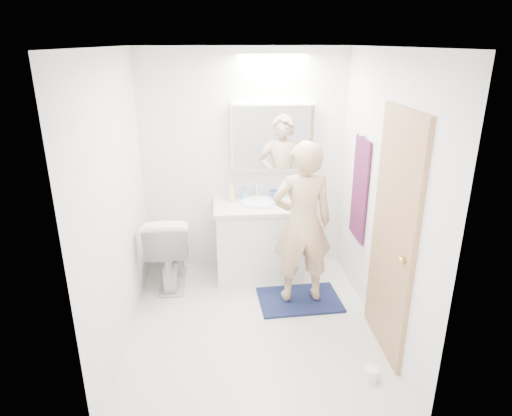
{
  "coord_description": "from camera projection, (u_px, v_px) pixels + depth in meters",
  "views": [
    {
      "loc": [
        -0.25,
        -3.45,
        2.44
      ],
      "look_at": [
        0.05,
        0.25,
        1.05
      ],
      "focal_mm": 31.37,
      "sensor_mm": 36.0,
      "label": 1
    }
  ],
  "objects": [
    {
      "name": "toilet_paper_roll",
      "position": [
        371.0,
        374.0,
        3.42
      ],
      "size": [
        0.11,
        0.11,
        0.1
      ],
      "primitive_type": "cylinder",
      "color": "white",
      "rests_on": "floor"
    },
    {
      "name": "wall_back",
      "position": [
        244.0,
        163.0,
        4.85
      ],
      "size": [
        2.5,
        0.0,
        2.5
      ],
      "primitive_type": "plane",
      "rotation": [
        1.57,
        0.0,
        0.0
      ],
      "color": "white",
      "rests_on": "floor"
    },
    {
      "name": "person",
      "position": [
        302.0,
        223.0,
        4.18
      ],
      "size": [
        0.6,
        0.41,
        1.58
      ],
      "primitive_type": "imported",
      "rotation": [
        0.0,
        0.0,
        3.2
      ],
      "color": "tan",
      "rests_on": "bath_rug"
    },
    {
      "name": "medicine_cabinet",
      "position": [
        273.0,
        137.0,
        4.69
      ],
      "size": [
        0.88,
        0.14,
        0.7
      ],
      "primitive_type": "cube",
      "color": "white",
      "rests_on": "wall_back"
    },
    {
      "name": "ceiling",
      "position": [
        252.0,
        47.0,
        3.26
      ],
      "size": [
        2.5,
        2.5,
        0.0
      ],
      "primitive_type": "plane",
      "rotation": [
        3.14,
        0.0,
        0.0
      ],
      "color": "white",
      "rests_on": "floor"
    },
    {
      "name": "bath_rug",
      "position": [
        299.0,
        300.0,
        4.47
      ],
      "size": [
        0.83,
        0.6,
        0.02
      ],
      "primitive_type": "cube",
      "rotation": [
        0.0,
        0.0,
        0.06
      ],
      "color": "#162344",
      "rests_on": "floor"
    },
    {
      "name": "towel_hook",
      "position": [
        363.0,
        136.0,
        4.12
      ],
      "size": [
        0.07,
        0.02,
        0.02
      ],
      "primitive_type": "cylinder",
      "rotation": [
        0.0,
        1.57,
        0.0
      ],
      "color": "silver",
      "rests_on": "wall_right"
    },
    {
      "name": "vanity_cabinet",
      "position": [
        259.0,
        242.0,
        4.87
      ],
      "size": [
        0.9,
        0.55,
        0.78
      ],
      "primitive_type": "cube",
      "color": "white",
      "rests_on": "floor"
    },
    {
      "name": "countertop",
      "position": [
        259.0,
        206.0,
        4.73
      ],
      "size": [
        0.95,
        0.58,
        0.04
      ],
      "primitive_type": "cube",
      "color": "silver",
      "rests_on": "vanity_cabinet"
    },
    {
      "name": "soap_bottle_a",
      "position": [
        231.0,
        191.0,
        4.8
      ],
      "size": [
        0.11,
        0.11,
        0.22
      ],
      "primitive_type": "imported",
      "rotation": [
        0.0,
        0.0,
        0.49
      ],
      "color": "beige",
      "rests_on": "countertop"
    },
    {
      "name": "mirror_panel",
      "position": [
        273.0,
        138.0,
        4.62
      ],
      "size": [
        0.84,
        0.01,
        0.66
      ],
      "primitive_type": "cube",
      "color": "silver",
      "rests_on": "medicine_cabinet"
    },
    {
      "name": "soap_bottle_b",
      "position": [
        245.0,
        193.0,
        4.85
      ],
      "size": [
        0.08,
        0.08,
        0.16
      ],
      "primitive_type": "imported",
      "rotation": [
        0.0,
        0.0,
        -0.11
      ],
      "color": "#5F9CCB",
      "rests_on": "countertop"
    },
    {
      "name": "towel",
      "position": [
        360.0,
        189.0,
        4.31
      ],
      "size": [
        0.02,
        0.42,
        1.0
      ],
      "primitive_type": "cube",
      "color": "#111537",
      "rests_on": "wall_right"
    },
    {
      "name": "faucet",
      "position": [
        257.0,
        191.0,
        4.9
      ],
      "size": [
        0.02,
        0.02,
        0.16
      ],
      "primitive_type": "cylinder",
      "color": "silver",
      "rests_on": "countertop"
    },
    {
      "name": "sink_basin",
      "position": [
        258.0,
        202.0,
        4.75
      ],
      "size": [
        0.36,
        0.36,
        0.03
      ],
      "primitive_type": "cylinder",
      "color": "white",
      "rests_on": "countertop"
    },
    {
      "name": "door_knob",
      "position": [
        402.0,
        260.0,
        3.24
      ],
      "size": [
        0.06,
        0.06,
        0.06
      ],
      "primitive_type": "sphere",
      "color": "gold",
      "rests_on": "door"
    },
    {
      "name": "wall_front",
      "position": [
        269.0,
        276.0,
        2.51
      ],
      "size": [
        2.5,
        0.0,
        2.5
      ],
      "primitive_type": "plane",
      "rotation": [
        -1.57,
        0.0,
        0.0
      ],
      "color": "white",
      "rests_on": "floor"
    },
    {
      "name": "wall_left",
      "position": [
        116.0,
        205.0,
        3.6
      ],
      "size": [
        0.0,
        2.5,
        2.5
      ],
      "primitive_type": "plane",
      "rotation": [
        1.57,
        0.0,
        1.57
      ],
      "color": "white",
      "rests_on": "floor"
    },
    {
      "name": "wall_right",
      "position": [
        383.0,
        198.0,
        3.76
      ],
      "size": [
        0.0,
        2.5,
        2.5
      ],
      "primitive_type": "plane",
      "rotation": [
        1.57,
        0.0,
        -1.57
      ],
      "color": "white",
      "rests_on": "floor"
    },
    {
      "name": "door",
      "position": [
        393.0,
        237.0,
        3.5
      ],
      "size": [
        0.04,
        0.8,
        2.0
      ],
      "primitive_type": "cube",
      "color": "tan",
      "rests_on": "wall_right"
    },
    {
      "name": "floor",
      "position": [
        253.0,
        325.0,
        4.1
      ],
      "size": [
        2.5,
        2.5,
        0.0
      ],
      "primitive_type": "plane",
      "color": "silver",
      "rests_on": "ground"
    },
    {
      "name": "toilet",
      "position": [
        170.0,
        248.0,
        4.69
      ],
      "size": [
        0.46,
        0.79,
        0.81
      ],
      "primitive_type": "imported",
      "rotation": [
        0.0,
        0.0,
        3.15
      ],
      "color": "white",
      "rests_on": "floor"
    },
    {
      "name": "toothbrush_cup",
      "position": [
        273.0,
        195.0,
        4.87
      ],
      "size": [
        0.14,
        0.14,
        0.1
      ],
      "primitive_type": "imported",
      "rotation": [
        0.0,
        0.0,
        0.36
      ],
      "color": "#3D5AB9",
      "rests_on": "countertop"
    }
  ]
}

